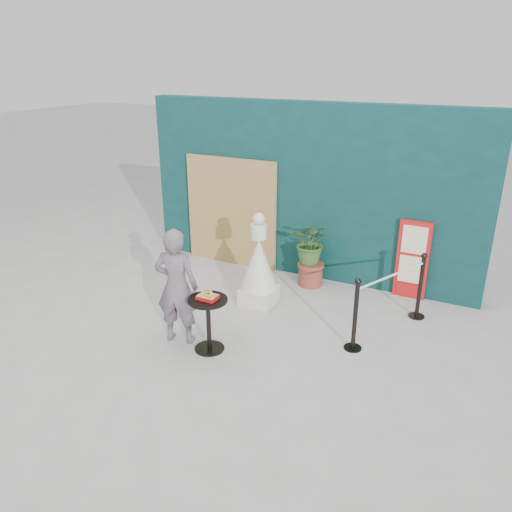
% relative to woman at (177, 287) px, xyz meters
% --- Properties ---
extents(ground, '(60.00, 60.00, 0.00)m').
position_rel_woman_xyz_m(ground, '(0.66, -0.16, -0.81)').
color(ground, '#ADAAA5').
rests_on(ground, ground).
extents(back_wall, '(6.00, 0.30, 3.00)m').
position_rel_woman_xyz_m(back_wall, '(0.66, 2.99, 0.69)').
color(back_wall, '#0A302F').
rests_on(back_wall, ground).
extents(bamboo_fence, '(1.80, 0.08, 2.00)m').
position_rel_woman_xyz_m(bamboo_fence, '(-0.74, 2.78, 0.19)').
color(bamboo_fence, tan).
rests_on(bamboo_fence, ground).
extents(woman, '(0.67, 0.52, 1.62)m').
position_rel_woman_xyz_m(woman, '(0.00, 0.00, 0.00)').
color(woman, slate).
rests_on(woman, ground).
extents(menu_board, '(0.50, 0.07, 1.30)m').
position_rel_woman_xyz_m(menu_board, '(2.56, 2.79, -0.16)').
color(menu_board, red).
rests_on(menu_board, ground).
extents(statue, '(0.59, 0.59, 1.50)m').
position_rel_woman_xyz_m(statue, '(0.48, 1.49, -0.20)').
color(statue, silver).
rests_on(statue, ground).
extents(cafe_table, '(0.52, 0.52, 0.75)m').
position_rel_woman_xyz_m(cafe_table, '(0.49, -0.02, -0.31)').
color(cafe_table, black).
rests_on(cafe_table, ground).
extents(food_basket, '(0.26, 0.19, 0.11)m').
position_rel_woman_xyz_m(food_basket, '(0.50, -0.02, -0.02)').
color(food_basket, '#A91512').
rests_on(food_basket, cafe_table).
extents(planter, '(0.67, 0.58, 1.15)m').
position_rel_woman_xyz_m(planter, '(0.95, 2.52, -0.15)').
color(planter, '#994A32').
rests_on(planter, ground).
extents(stanchion_barrier, '(0.84, 1.54, 1.03)m').
position_rel_woman_xyz_m(stanchion_barrier, '(2.51, 1.51, -0.32)').
color(stanchion_barrier, black).
rests_on(stanchion_barrier, ground).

